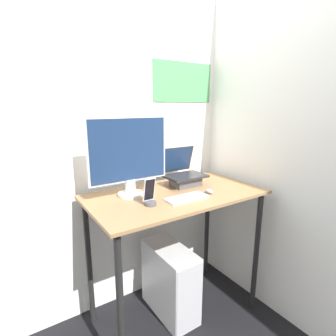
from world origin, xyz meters
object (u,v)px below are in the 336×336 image
(laptop, at_px, (184,175))
(computer_tower, at_px, (170,281))
(monitor, at_px, (129,157))
(keyboard, at_px, (187,198))
(cell_phone, at_px, (150,197))
(mouse, at_px, (209,191))

(laptop, bearing_deg, computer_tower, -154.57)
(computer_tower, bearing_deg, monitor, 163.72)
(keyboard, height_order, cell_phone, cell_phone)
(monitor, relative_size, computer_tower, 1.01)
(cell_phone, distance_m, computer_tower, 0.79)
(laptop, distance_m, keyboard, 0.31)
(laptop, relative_size, mouse, 4.64)
(laptop, xyz_separation_m, monitor, (-0.43, -0.01, 0.18))
(monitor, bearing_deg, mouse, -28.32)
(keyboard, bearing_deg, laptop, 57.14)
(mouse, xyz_separation_m, computer_tower, (-0.20, 0.17, -0.71))
(keyboard, distance_m, mouse, 0.19)
(cell_phone, relative_size, computer_tower, 0.31)
(mouse, xyz_separation_m, cell_phone, (-0.43, 0.03, 0.04))
(mouse, relative_size, computer_tower, 0.12)
(computer_tower, bearing_deg, mouse, -40.83)
(laptop, height_order, cell_phone, laptop)
(laptop, relative_size, monitor, 0.55)
(monitor, height_order, keyboard, monitor)
(computer_tower, bearing_deg, keyboard, -88.33)
(laptop, bearing_deg, mouse, -84.00)
(monitor, xyz_separation_m, keyboard, (0.27, -0.25, -0.25))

